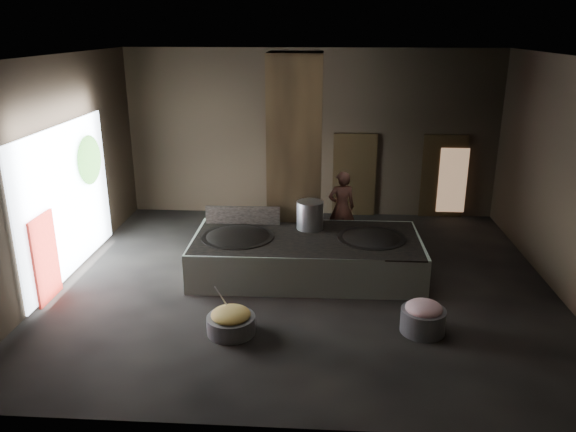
# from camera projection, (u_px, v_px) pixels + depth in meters

# --- Properties ---
(floor) EXTENTS (10.00, 9.00, 0.10)m
(floor) POSITION_uv_depth(u_px,v_px,m) (304.00, 283.00, 11.66)
(floor) COLOR black
(floor) RESTS_ON ground
(ceiling) EXTENTS (10.00, 9.00, 0.10)m
(ceiling) POSITION_uv_depth(u_px,v_px,m) (307.00, 54.00, 10.18)
(ceiling) COLOR black
(ceiling) RESTS_ON back_wall
(back_wall) EXTENTS (10.00, 0.10, 4.50)m
(back_wall) POSITION_uv_depth(u_px,v_px,m) (311.00, 134.00, 15.22)
(back_wall) COLOR black
(back_wall) RESTS_ON ground
(front_wall) EXTENTS (10.00, 0.10, 4.50)m
(front_wall) POSITION_uv_depth(u_px,v_px,m) (292.00, 274.00, 6.62)
(front_wall) COLOR black
(front_wall) RESTS_ON ground
(left_wall) EXTENTS (0.10, 9.00, 4.50)m
(left_wall) POSITION_uv_depth(u_px,v_px,m) (54.00, 172.00, 11.23)
(left_wall) COLOR black
(left_wall) RESTS_ON ground
(right_wall) EXTENTS (0.10, 9.00, 4.50)m
(right_wall) POSITION_uv_depth(u_px,v_px,m) (572.00, 181.00, 10.61)
(right_wall) COLOR black
(right_wall) RESTS_ON ground
(pillar) EXTENTS (1.20, 1.20, 4.50)m
(pillar) POSITION_uv_depth(u_px,v_px,m) (295.00, 155.00, 12.73)
(pillar) COLOR black
(pillar) RESTS_ON ground
(hearth_platform) EXTENTS (4.79, 2.34, 0.83)m
(hearth_platform) POSITION_uv_depth(u_px,v_px,m) (306.00, 256.00, 11.87)
(hearth_platform) COLOR silver
(hearth_platform) RESTS_ON ground
(platform_cap) EXTENTS (4.66, 2.24, 0.03)m
(platform_cap) POSITION_uv_depth(u_px,v_px,m) (307.00, 238.00, 11.74)
(platform_cap) COLOR black
(platform_cap) RESTS_ON hearth_platform
(wok_left) EXTENTS (1.50, 1.50, 0.41)m
(wok_left) POSITION_uv_depth(u_px,v_px,m) (238.00, 240.00, 11.81)
(wok_left) COLOR black
(wok_left) RESTS_ON hearth_platform
(wok_left_rim) EXTENTS (1.53, 1.53, 0.05)m
(wok_left_rim) POSITION_uv_depth(u_px,v_px,m) (238.00, 237.00, 11.79)
(wok_left_rim) COLOR black
(wok_left_rim) RESTS_ON hearth_platform
(wok_right) EXTENTS (1.40, 1.40, 0.39)m
(wok_right) POSITION_uv_depth(u_px,v_px,m) (371.00, 242.00, 11.73)
(wok_right) COLOR black
(wok_right) RESTS_ON hearth_platform
(wok_right_rim) EXTENTS (1.43, 1.43, 0.05)m
(wok_right_rim) POSITION_uv_depth(u_px,v_px,m) (371.00, 238.00, 11.71)
(wok_right_rim) COLOR black
(wok_right_rim) RESTS_ON hearth_platform
(stock_pot) EXTENTS (0.58, 0.58, 0.62)m
(stock_pot) POSITION_uv_depth(u_px,v_px,m) (310.00, 215.00, 12.16)
(stock_pot) COLOR #ABB0B3
(stock_pot) RESTS_ON hearth_platform
(splash_guard) EXTENTS (1.66, 0.08, 0.41)m
(splash_guard) POSITION_uv_depth(u_px,v_px,m) (243.00, 215.00, 12.47)
(splash_guard) COLOR black
(splash_guard) RESTS_ON hearth_platform
(cook) EXTENTS (0.72, 0.55, 1.79)m
(cook) POSITION_uv_depth(u_px,v_px,m) (341.00, 208.00, 13.44)
(cook) COLOR #93594A
(cook) RESTS_ON ground
(veg_basin) EXTENTS (1.10, 1.10, 0.31)m
(veg_basin) POSITION_uv_depth(u_px,v_px,m) (231.00, 325.00, 9.65)
(veg_basin) COLOR slate
(veg_basin) RESTS_ON ground
(veg_fill) EXTENTS (0.69, 0.69, 0.21)m
(veg_fill) POSITION_uv_depth(u_px,v_px,m) (231.00, 314.00, 9.59)
(veg_fill) COLOR #96A851
(veg_fill) RESTS_ON veg_basin
(ladle) EXTENTS (0.26, 0.24, 0.60)m
(ladle) POSITION_uv_depth(u_px,v_px,m) (223.00, 300.00, 9.67)
(ladle) COLOR #ABB0B3
(ladle) RESTS_ON veg_basin
(meat_basin) EXTENTS (0.81, 0.81, 0.42)m
(meat_basin) POSITION_uv_depth(u_px,v_px,m) (423.00, 321.00, 9.67)
(meat_basin) COLOR slate
(meat_basin) RESTS_ON ground
(meat_fill) EXTENTS (0.64, 0.64, 0.24)m
(meat_fill) POSITION_uv_depth(u_px,v_px,m) (424.00, 308.00, 9.59)
(meat_fill) COLOR #CC7A89
(meat_fill) RESTS_ON meat_basin
(doorway_near) EXTENTS (1.18, 0.08, 2.38)m
(doorway_near) POSITION_uv_depth(u_px,v_px,m) (354.00, 176.00, 15.42)
(doorway_near) COLOR black
(doorway_near) RESTS_ON ground
(doorway_near_glow) EXTENTS (0.84, 0.04, 1.98)m
(doorway_near_glow) POSITION_uv_depth(u_px,v_px,m) (346.00, 177.00, 15.52)
(doorway_near_glow) COLOR #8C6647
(doorway_near_glow) RESTS_ON ground
(doorway_far) EXTENTS (1.18, 0.08, 2.38)m
(doorway_far) POSITION_uv_depth(u_px,v_px,m) (443.00, 178.00, 15.27)
(doorway_far) COLOR black
(doorway_far) RESTS_ON ground
(doorway_far_glow) EXTENTS (0.75, 0.04, 1.78)m
(doorway_far_glow) POSITION_uv_depth(u_px,v_px,m) (453.00, 181.00, 15.20)
(doorway_far_glow) COLOR #8C6647
(doorway_far_glow) RESTS_ON ground
(left_opening) EXTENTS (0.04, 4.20, 3.10)m
(left_opening) POSITION_uv_depth(u_px,v_px,m) (67.00, 200.00, 11.62)
(left_opening) COLOR white
(left_opening) RESTS_ON ground
(pavilion_sliver) EXTENTS (0.05, 0.90, 1.70)m
(pavilion_sliver) POSITION_uv_depth(u_px,v_px,m) (45.00, 258.00, 10.63)
(pavilion_sliver) COLOR maroon
(pavilion_sliver) RESTS_ON ground
(tree_silhouette) EXTENTS (0.28, 1.10, 1.10)m
(tree_silhouette) POSITION_uv_depth(u_px,v_px,m) (89.00, 160.00, 12.46)
(tree_silhouette) COLOR #194714
(tree_silhouette) RESTS_ON left_opening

